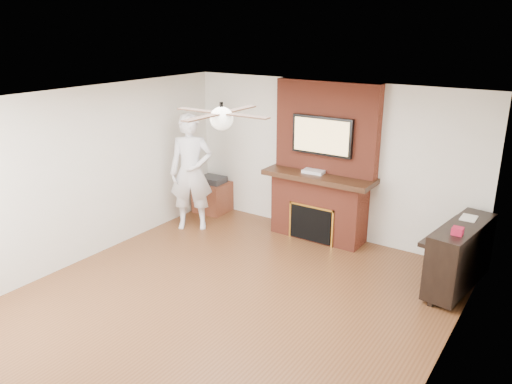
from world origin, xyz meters
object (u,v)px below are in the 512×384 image
Objects in this scene: fireplace at (321,178)px; side_table at (213,195)px; piano at (459,255)px; person at (191,172)px.

fireplace is 2.28m from side_table.
side_table is (-2.17, -0.07, -0.69)m from fireplace.
fireplace reaches higher than piano.
piano is (4.45, -0.48, 0.18)m from side_table.
fireplace is 2.15m from person.
fireplace is 1.28× the size of person.
person is at bearing -77.83° from side_table.
person is at bearing -167.88° from piano.
person is 4.28m from piano.
fireplace reaches higher than side_table.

